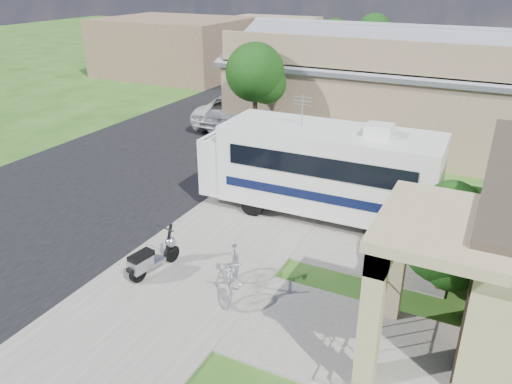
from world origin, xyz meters
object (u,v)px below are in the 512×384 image
at_px(bicycle, 233,275).
at_px(shrub, 450,236).
at_px(scooter, 151,258).
at_px(van, 299,80).
at_px(pickup_truck, 242,108).
at_px(garden_hose, 373,327).
at_px(motorhome, 320,167).

bearing_deg(bicycle, shrub, 8.14).
xyz_separation_m(scooter, van, (-4.43, 20.80, 0.35)).
relative_size(pickup_truck, van, 1.01).
height_order(pickup_truck, garden_hose, pickup_truck).
height_order(bicycle, van, van).
height_order(scooter, bicycle, scooter).
xyz_separation_m(motorhome, scooter, (-2.57, -5.22, -1.11)).
xyz_separation_m(bicycle, van, (-6.68, 20.60, 0.28)).
bearing_deg(shrub, bicycle, -150.63).
bearing_deg(garden_hose, van, 116.18).
relative_size(scooter, bicycle, 0.90).
height_order(motorhome, van, motorhome).
relative_size(shrub, bicycle, 1.54).
xyz_separation_m(bicycle, garden_hose, (3.35, 0.18, -0.47)).
relative_size(motorhome, bicycle, 3.95).
height_order(shrub, van, shrub).
distance_m(pickup_truck, garden_hose, 16.29).
distance_m(shrub, bicycle, 5.19).
bearing_deg(bicycle, pickup_truck, 96.08).
xyz_separation_m(motorhome, pickup_truck, (-7.01, 7.97, -0.79)).
relative_size(motorhome, van, 1.27).
bearing_deg(bicycle, motorhome, 65.22).
distance_m(bicycle, garden_hose, 3.39).
bearing_deg(van, bicycle, -72.34).
bearing_deg(shrub, garden_hose, -115.35).
distance_m(motorhome, pickup_truck, 10.64).
bearing_deg(pickup_truck, shrub, 137.94).
distance_m(bicycle, pickup_truck, 14.61).
bearing_deg(motorhome, van, 112.90).
relative_size(scooter, van, 0.29).
distance_m(scooter, pickup_truck, 13.92).
xyz_separation_m(pickup_truck, garden_hose, (10.06, -12.80, -0.72)).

